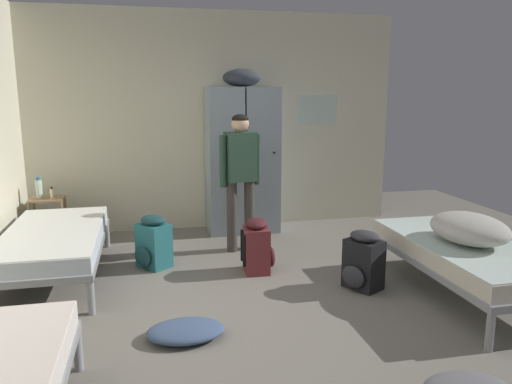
{
  "coord_description": "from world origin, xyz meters",
  "views": [
    {
      "loc": [
        -0.9,
        -3.77,
        1.79
      ],
      "look_at": [
        0.0,
        0.27,
        0.95
      ],
      "focal_mm": 34.71,
      "sensor_mm": 36.0,
      "label": 1
    }
  ],
  "objects_px": {
    "backpack_teal": "(153,243)",
    "bed_left_rear": "(54,241)",
    "water_bottle": "(39,189)",
    "backpack_maroon": "(257,247)",
    "backpack_black": "(363,261)",
    "bed_right": "(464,254)",
    "lotion_bottle": "(52,193)",
    "shelf_unit": "(48,217)",
    "bedding_heap": "(469,228)",
    "locker_bank": "(242,157)",
    "person_traveler": "(240,170)",
    "clothes_pile_denim": "(186,331)"
  },
  "relations": [
    {
      "from": "shelf_unit",
      "to": "person_traveler",
      "type": "height_order",
      "value": "person_traveler"
    },
    {
      "from": "bed_left_rear",
      "to": "lotion_bottle",
      "type": "relative_size",
      "value": 13.66
    },
    {
      "from": "water_bottle",
      "to": "bed_right",
      "type": "bearing_deg",
      "value": -31.17
    },
    {
      "from": "water_bottle",
      "to": "lotion_bottle",
      "type": "relative_size",
      "value": 1.78
    },
    {
      "from": "shelf_unit",
      "to": "water_bottle",
      "type": "bearing_deg",
      "value": 165.96
    },
    {
      "from": "bedding_heap",
      "to": "locker_bank",
      "type": "bearing_deg",
      "value": 121.44
    },
    {
      "from": "water_bottle",
      "to": "bed_left_rear",
      "type": "bearing_deg",
      "value": -74.25
    },
    {
      "from": "person_traveler",
      "to": "water_bottle",
      "type": "bearing_deg",
      "value": 162.81
    },
    {
      "from": "water_bottle",
      "to": "backpack_teal",
      "type": "xyz_separation_m",
      "value": [
        1.27,
        -1.06,
        -0.42
      ]
    },
    {
      "from": "bed_right",
      "to": "lotion_bottle",
      "type": "height_order",
      "value": "lotion_bottle"
    },
    {
      "from": "backpack_teal",
      "to": "backpack_maroon",
      "type": "relative_size",
      "value": 1.0
    },
    {
      "from": "lotion_bottle",
      "to": "backpack_teal",
      "type": "xyz_separation_m",
      "value": [
        1.12,
        -1.0,
        -0.37
      ]
    },
    {
      "from": "bedding_heap",
      "to": "backpack_maroon",
      "type": "height_order",
      "value": "bedding_heap"
    },
    {
      "from": "shelf_unit",
      "to": "bedding_heap",
      "type": "xyz_separation_m",
      "value": [
        3.9,
        -2.38,
        0.27
      ]
    },
    {
      "from": "bed_left_rear",
      "to": "water_bottle",
      "type": "height_order",
      "value": "water_bottle"
    },
    {
      "from": "water_bottle",
      "to": "backpack_maroon",
      "type": "height_order",
      "value": "water_bottle"
    },
    {
      "from": "locker_bank",
      "to": "bed_left_rear",
      "type": "bearing_deg",
      "value": -148.75
    },
    {
      "from": "water_bottle",
      "to": "clothes_pile_denim",
      "type": "bearing_deg",
      "value": -61.13
    },
    {
      "from": "bed_left_rear",
      "to": "person_traveler",
      "type": "xyz_separation_m",
      "value": [
        1.93,
        0.47,
        0.55
      ]
    },
    {
      "from": "person_traveler",
      "to": "water_bottle",
      "type": "xyz_separation_m",
      "value": [
        -2.26,
        0.7,
        -0.25
      ]
    },
    {
      "from": "bedding_heap",
      "to": "water_bottle",
      "type": "xyz_separation_m",
      "value": [
        -3.98,
        2.4,
        0.06
      ]
    },
    {
      "from": "backpack_maroon",
      "to": "bed_left_rear",
      "type": "bearing_deg",
      "value": 172.75
    },
    {
      "from": "bed_left_rear",
      "to": "backpack_black",
      "type": "bearing_deg",
      "value": -17.63
    },
    {
      "from": "locker_bank",
      "to": "bedding_heap",
      "type": "height_order",
      "value": "locker_bank"
    },
    {
      "from": "backpack_black",
      "to": "backpack_maroon",
      "type": "relative_size",
      "value": 1.0
    },
    {
      "from": "backpack_black",
      "to": "bed_right",
      "type": "bearing_deg",
      "value": -22.03
    },
    {
      "from": "lotion_bottle",
      "to": "backpack_black",
      "type": "xyz_separation_m",
      "value": [
        2.99,
        -2.0,
        -0.37
      ]
    },
    {
      "from": "water_bottle",
      "to": "backpack_maroon",
      "type": "bearing_deg",
      "value": -31.77
    },
    {
      "from": "locker_bank",
      "to": "backpack_maroon",
      "type": "relative_size",
      "value": 3.76
    },
    {
      "from": "locker_bank",
      "to": "shelf_unit",
      "type": "relative_size",
      "value": 3.63
    },
    {
      "from": "bed_right",
      "to": "backpack_black",
      "type": "height_order",
      "value": "backpack_black"
    },
    {
      "from": "locker_bank",
      "to": "shelf_unit",
      "type": "bearing_deg",
      "value": -176.82
    },
    {
      "from": "locker_bank",
      "to": "shelf_unit",
      "type": "distance_m",
      "value": 2.45
    },
    {
      "from": "backpack_black",
      "to": "water_bottle",
      "type": "bearing_deg",
      "value": 146.71
    },
    {
      "from": "bed_right",
      "to": "backpack_teal",
      "type": "xyz_separation_m",
      "value": [
        -2.69,
        1.33,
        -0.12
      ]
    },
    {
      "from": "person_traveler",
      "to": "lotion_bottle",
      "type": "xyz_separation_m",
      "value": [
        -2.11,
        0.64,
        -0.3
      ]
    },
    {
      "from": "lotion_bottle",
      "to": "backpack_maroon",
      "type": "distance_m",
      "value": 2.56
    },
    {
      "from": "bed_right",
      "to": "lotion_bottle",
      "type": "relative_size",
      "value": 13.66
    },
    {
      "from": "shelf_unit",
      "to": "person_traveler",
      "type": "xyz_separation_m",
      "value": [
        2.18,
        -0.68,
        0.59
      ]
    },
    {
      "from": "person_traveler",
      "to": "backpack_maroon",
      "type": "distance_m",
      "value": 0.99
    },
    {
      "from": "bedding_heap",
      "to": "clothes_pile_denim",
      "type": "bearing_deg",
      "value": -174.02
    },
    {
      "from": "backpack_black",
      "to": "clothes_pile_denim",
      "type": "relative_size",
      "value": 0.95
    },
    {
      "from": "backpack_maroon",
      "to": "locker_bank",
      "type": "bearing_deg",
      "value": 84.46
    },
    {
      "from": "bed_right",
      "to": "bedding_heap",
      "type": "relative_size",
      "value": 2.43
    },
    {
      "from": "person_traveler",
      "to": "lotion_bottle",
      "type": "relative_size",
      "value": 11.15
    },
    {
      "from": "lotion_bottle",
      "to": "backpack_maroon",
      "type": "relative_size",
      "value": 0.25
    },
    {
      "from": "person_traveler",
      "to": "clothes_pile_denim",
      "type": "relative_size",
      "value": 2.68
    },
    {
      "from": "lotion_bottle",
      "to": "shelf_unit",
      "type": "bearing_deg",
      "value": 150.26
    },
    {
      "from": "backpack_teal",
      "to": "bed_left_rear",
      "type": "bearing_deg",
      "value": -173.46
    },
    {
      "from": "locker_bank",
      "to": "clothes_pile_denim",
      "type": "height_order",
      "value": "locker_bank"
    }
  ]
}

